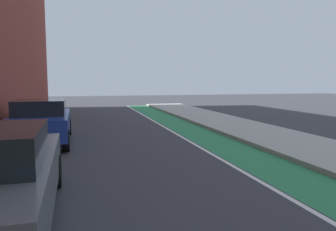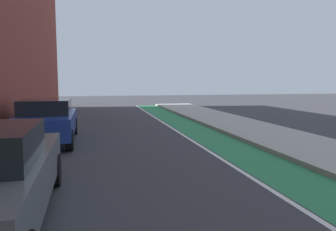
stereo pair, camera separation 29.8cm
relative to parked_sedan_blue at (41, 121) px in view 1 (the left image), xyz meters
name	(u,v)px [view 1 (the left image)]	position (x,y,z in m)	size (l,w,h in m)	color
ground_plane	(144,167)	(2.87, -3.92, -0.79)	(79.39, 79.39, 0.00)	#38383D
bike_lane_paint	(224,145)	(5.99, -1.92, -0.78)	(1.60, 36.09, 0.00)	#2D8451
lane_divider_stripe	(199,147)	(5.09, -1.92, -0.78)	(0.12, 36.09, 0.00)	white
sidewalk_right	(285,140)	(8.32, -1.92, -0.72)	(3.06, 36.09, 0.14)	#A8A59E
parked_sedan_blue	(41,121)	(0.00, 0.00, 0.00)	(1.97, 4.36, 1.53)	navy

